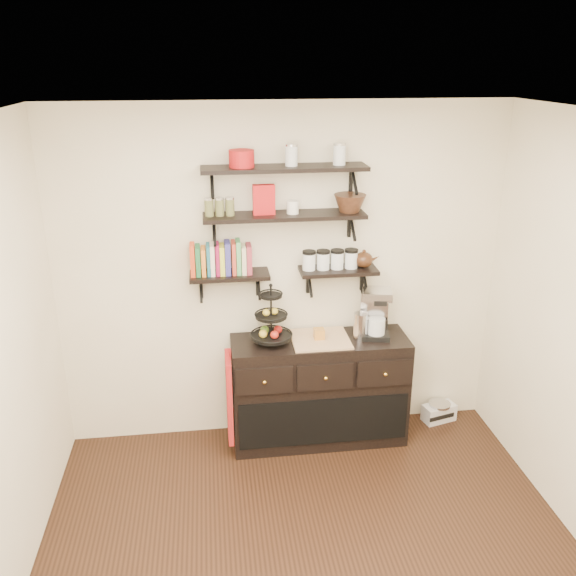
% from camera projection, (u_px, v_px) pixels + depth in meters
% --- Properties ---
extents(ceiling, '(3.50, 3.50, 0.02)m').
position_uv_depth(ceiling, '(330.00, 124.00, 2.71)').
color(ceiling, white).
rests_on(ceiling, back_wall).
extents(back_wall, '(3.50, 0.02, 2.70)m').
position_uv_depth(back_wall, '(283.00, 278.00, 4.81)').
color(back_wall, white).
rests_on(back_wall, ground).
extents(shelf_top, '(1.20, 0.27, 0.23)m').
position_uv_depth(shelf_top, '(284.00, 169.00, 4.38)').
color(shelf_top, black).
rests_on(shelf_top, back_wall).
extents(shelf_mid, '(1.20, 0.27, 0.23)m').
position_uv_depth(shelf_mid, '(284.00, 216.00, 4.50)').
color(shelf_mid, black).
rests_on(shelf_mid, back_wall).
extents(shelf_low_left, '(0.60, 0.25, 0.23)m').
position_uv_depth(shelf_low_left, '(230.00, 276.00, 4.62)').
color(shelf_low_left, black).
rests_on(shelf_low_left, back_wall).
extents(shelf_low_right, '(0.60, 0.25, 0.23)m').
position_uv_depth(shelf_low_right, '(338.00, 271.00, 4.72)').
color(shelf_low_right, black).
rests_on(shelf_low_right, back_wall).
extents(cookbooks, '(0.43, 0.15, 0.26)m').
position_uv_depth(cookbooks, '(222.00, 259.00, 4.56)').
color(cookbooks, red).
rests_on(cookbooks, shelf_low_left).
extents(glass_canisters, '(0.43, 0.10, 0.13)m').
position_uv_depth(glass_canisters, '(330.00, 261.00, 4.68)').
color(glass_canisters, silver).
rests_on(glass_canisters, shelf_low_right).
extents(sideboard, '(1.40, 0.50, 0.92)m').
position_uv_depth(sideboard, '(319.00, 390.00, 4.94)').
color(sideboard, black).
rests_on(sideboard, floor).
extents(fruit_stand, '(0.32, 0.32, 0.47)m').
position_uv_depth(fruit_stand, '(272.00, 324.00, 4.68)').
color(fruit_stand, black).
rests_on(fruit_stand, sideboard).
extents(candle, '(0.08, 0.08, 0.08)m').
position_uv_depth(candle, '(319.00, 334.00, 4.76)').
color(candle, '#B6762A').
rests_on(candle, sideboard).
extents(coffee_maker, '(0.25, 0.25, 0.40)m').
position_uv_depth(coffee_maker, '(375.00, 313.00, 4.80)').
color(coffee_maker, black).
rests_on(coffee_maker, sideboard).
extents(thermal_carafe, '(0.11, 0.11, 0.22)m').
position_uv_depth(thermal_carafe, '(360.00, 326.00, 4.77)').
color(thermal_carafe, silver).
rests_on(thermal_carafe, sideboard).
extents(apron, '(0.04, 0.30, 0.70)m').
position_uv_depth(apron, '(229.00, 397.00, 4.74)').
color(apron, '#A01D11').
rests_on(apron, sideboard).
extents(radio, '(0.31, 0.23, 0.17)m').
position_uv_depth(radio, '(439.00, 412.00, 5.31)').
color(radio, silver).
rests_on(radio, floor).
extents(recipe_box, '(0.16, 0.06, 0.22)m').
position_uv_depth(recipe_box, '(264.00, 200.00, 4.43)').
color(recipe_box, '#B01416').
rests_on(recipe_box, shelf_mid).
extents(walnut_bowl, '(0.24, 0.24, 0.13)m').
position_uv_depth(walnut_bowl, '(350.00, 203.00, 4.53)').
color(walnut_bowl, black).
rests_on(walnut_bowl, shelf_mid).
extents(ramekins, '(0.09, 0.09, 0.10)m').
position_uv_depth(ramekins, '(293.00, 207.00, 4.48)').
color(ramekins, white).
rests_on(ramekins, shelf_mid).
extents(teapot, '(0.21, 0.17, 0.14)m').
position_uv_depth(teapot, '(364.00, 258.00, 4.71)').
color(teapot, '#361E10').
rests_on(teapot, shelf_low_right).
extents(red_pot, '(0.18, 0.18, 0.12)m').
position_uv_depth(red_pot, '(242.00, 158.00, 4.31)').
color(red_pot, '#B01416').
rests_on(red_pot, shelf_top).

